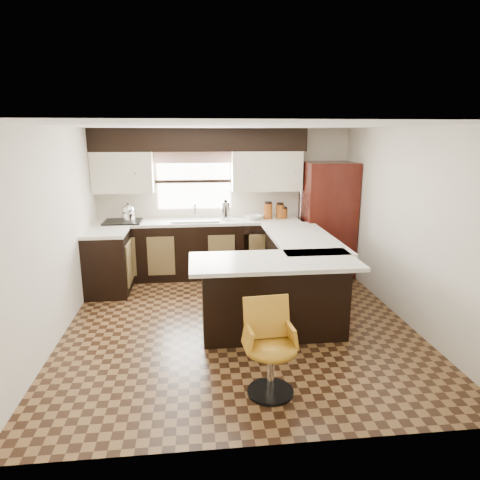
{
  "coord_description": "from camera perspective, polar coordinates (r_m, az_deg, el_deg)",
  "views": [
    {
      "loc": [
        -0.53,
        -4.95,
        2.31
      ],
      "look_at": [
        0.07,
        0.45,
        0.96
      ],
      "focal_mm": 32.0,
      "sensor_mm": 36.0,
      "label": 1
    }
  ],
  "objects": [
    {
      "name": "floor",
      "position": [
        5.48,
        -0.22,
        -10.95
      ],
      "size": [
        4.4,
        4.4,
        0.0
      ],
      "primitive_type": "plane",
      "color": "#49301A",
      "rests_on": "ground"
    },
    {
      "name": "ceiling",
      "position": [
        4.97,
        -0.24,
        15.01
      ],
      "size": [
        4.4,
        4.4,
        0.0
      ],
      "primitive_type": "plane",
      "rotation": [
        3.14,
        0.0,
        0.0
      ],
      "color": "silver",
      "rests_on": "wall_back"
    },
    {
      "name": "wall_back",
      "position": [
        7.25,
        -2.08,
        5.14
      ],
      "size": [
        4.4,
        0.0,
        4.4
      ],
      "primitive_type": "plane",
      "rotation": [
        1.57,
        0.0,
        0.0
      ],
      "color": "beige",
      "rests_on": "floor"
    },
    {
      "name": "wall_front",
      "position": [
        3.01,
        4.26,
        -7.71
      ],
      "size": [
        4.4,
        0.0,
        4.4
      ],
      "primitive_type": "plane",
      "rotation": [
        -1.57,
        0.0,
        0.0
      ],
      "color": "beige",
      "rests_on": "floor"
    },
    {
      "name": "wall_left",
      "position": [
        5.31,
        -23.4,
        0.73
      ],
      "size": [
        0.0,
        4.4,
        4.4
      ],
      "primitive_type": "plane",
      "rotation": [
        1.57,
        0.0,
        1.57
      ],
      "color": "beige",
      "rests_on": "floor"
    },
    {
      "name": "wall_right",
      "position": [
        5.71,
        21.24,
        1.8
      ],
      "size": [
        0.0,
        4.4,
        4.4
      ],
      "primitive_type": "plane",
      "rotation": [
        1.57,
        0.0,
        -1.57
      ],
      "color": "beige",
      "rests_on": "floor"
    },
    {
      "name": "base_cab_back",
      "position": [
        7.09,
        -5.47,
        -1.31
      ],
      "size": [
        3.3,
        0.6,
        0.9
      ],
      "primitive_type": "cube",
      "color": "black",
      "rests_on": "floor"
    },
    {
      "name": "base_cab_left",
      "position": [
        6.59,
        -17.2,
        -3.07
      ],
      "size": [
        0.6,
        0.7,
        0.9
      ],
      "primitive_type": "cube",
      "color": "black",
      "rests_on": "floor"
    },
    {
      "name": "counter_back",
      "position": [
        6.98,
        -5.56,
        2.44
      ],
      "size": [
        3.3,
        0.6,
        0.04
      ],
      "primitive_type": "cube",
      "color": "silver",
      "rests_on": "base_cab_back"
    },
    {
      "name": "counter_left",
      "position": [
        6.48,
        -17.5,
        0.93
      ],
      "size": [
        0.6,
        0.7,
        0.04
      ],
      "primitive_type": "cube",
      "color": "silver",
      "rests_on": "base_cab_left"
    },
    {
      "name": "soffit",
      "position": [
        6.97,
        -5.41,
        13.16
      ],
      "size": [
        3.4,
        0.35,
        0.36
      ],
      "primitive_type": "cube",
      "color": "black",
      "rests_on": "wall_back"
    },
    {
      "name": "upper_cab_left",
      "position": [
        7.08,
        -15.35,
        8.69
      ],
      "size": [
        0.94,
        0.35,
        0.64
      ],
      "primitive_type": "cube",
      "color": "beige",
      "rests_on": "wall_back"
    },
    {
      "name": "upper_cab_right",
      "position": [
        7.1,
        3.54,
        9.17
      ],
      "size": [
        1.14,
        0.35,
        0.64
      ],
      "primitive_type": "cube",
      "color": "beige",
      "rests_on": "wall_back"
    },
    {
      "name": "window_pane",
      "position": [
        7.17,
        -6.12,
        7.79
      ],
      "size": [
        1.2,
        0.02,
        0.9
      ],
      "primitive_type": "cube",
      "color": "white",
      "rests_on": "wall_back"
    },
    {
      "name": "valance",
      "position": [
        7.1,
        -6.2,
        10.89
      ],
      "size": [
        1.3,
        0.06,
        0.18
      ],
      "primitive_type": "cube",
      "color": "#D19B93",
      "rests_on": "wall_back"
    },
    {
      "name": "sink",
      "position": [
        6.96,
        -5.98,
        2.7
      ],
      "size": [
        0.75,
        0.45,
        0.03
      ],
      "primitive_type": "cube",
      "color": "#B2B2B7",
      "rests_on": "counter_back"
    },
    {
      "name": "dishwasher",
      "position": [
        6.91,
        2.9,
        -1.85
      ],
      "size": [
        0.58,
        0.03,
        0.78
      ],
      "primitive_type": "cube",
      "color": "black",
      "rests_on": "floor"
    },
    {
      "name": "cooktop",
      "position": [
        7.05,
        -15.37,
        2.39
      ],
      "size": [
        0.58,
        0.5,
        0.02
      ],
      "primitive_type": "cube",
      "color": "black",
      "rests_on": "counter_back"
    },
    {
      "name": "peninsula_long",
      "position": [
        6.04,
        7.68,
        -4.09
      ],
      "size": [
        0.6,
        1.95,
        0.9
      ],
      "primitive_type": "cube",
      "color": "black",
      "rests_on": "floor"
    },
    {
      "name": "peninsula_return",
      "position": [
        5.04,
        4.49,
        -7.74
      ],
      "size": [
        1.65,
        0.6,
        0.9
      ],
      "primitive_type": "cube",
      "color": "black",
      "rests_on": "floor"
    },
    {
      "name": "counter_pen_long",
      "position": [
        5.93,
        8.3,
        0.28
      ],
      "size": [
        0.84,
        1.95,
        0.04
      ],
      "primitive_type": "cube",
      "color": "silver",
      "rests_on": "peninsula_long"
    },
    {
      "name": "counter_pen_return",
      "position": [
        4.8,
        4.56,
        -2.89
      ],
      "size": [
        1.89,
        0.84,
        0.04
      ],
      "primitive_type": "cube",
      "color": "silver",
      "rests_on": "peninsula_return"
    },
    {
      "name": "refrigerator",
      "position": [
        7.26,
        11.5,
        2.77
      ],
      "size": [
        0.8,
        0.77,
        1.87
      ],
      "primitive_type": "cube",
      "color": "#360D09",
      "rests_on": "floor"
    },
    {
      "name": "bar_chair",
      "position": [
        3.95,
        4.17,
        -14.4
      ],
      "size": [
        0.5,
        0.5,
        0.87
      ],
      "primitive_type": null,
      "rotation": [
        0.0,
        0.0,
        0.09
      ],
      "color": "#B37B1C",
      "rests_on": "floor"
    },
    {
      "name": "kettle",
      "position": [
        7.01,
        -14.67,
        3.65
      ],
      "size": [
        0.21,
        0.21,
        0.28
      ],
      "primitive_type": null,
      "color": "silver",
      "rests_on": "cooktop"
    },
    {
      "name": "percolator",
      "position": [
        6.97,
        -1.94,
        3.9
      ],
      "size": [
        0.14,
        0.14,
        0.3
      ],
      "primitive_type": "cylinder",
      "color": "silver",
      "rests_on": "counter_back"
    },
    {
      "name": "mixing_bowl",
      "position": [
        7.04,
        1.84,
        3.06
      ],
      "size": [
        0.33,
        0.33,
        0.07
      ],
      "primitive_type": "imported",
      "rotation": [
        0.0,
        0.0,
        0.22
      ],
      "color": "white",
      "rests_on": "counter_back"
    },
    {
      "name": "canister_large",
      "position": [
        7.08,
        3.75,
        3.86
      ],
      "size": [
        0.14,
        0.14,
        0.25
      ],
      "primitive_type": "cylinder",
      "color": "brown",
      "rests_on": "counter_back"
    },
    {
      "name": "canister_med",
      "position": [
        7.12,
        5.35,
        3.8
      ],
      "size": [
        0.13,
        0.13,
        0.23
      ],
      "primitive_type": "cylinder",
      "color": "brown",
      "rests_on": "counter_back"
    },
    {
      "name": "canister_small",
      "position": [
        7.14,
        5.85,
        3.54
      ],
      "size": [
        0.12,
        0.12,
        0.16
      ],
      "primitive_type": "cylinder",
      "color": "brown",
      "rests_on": "counter_back"
    }
  ]
}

